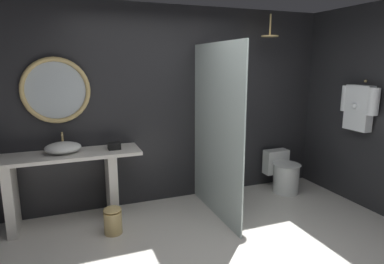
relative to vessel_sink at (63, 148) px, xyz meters
The scene contains 11 objects.
back_wall_panel 1.43m from the vessel_sink, 12.40° to the left, with size 4.80×0.10×2.60m, color #232326.
side_wall_right 3.81m from the vessel_sink, 12.83° to the right, with size 0.10×2.47×2.60m, color #232326.
vanity_counter 0.37m from the vessel_sink, 139.84° to the right, with size 1.78×0.50×0.85m.
vessel_sink is the anchor object (origin of this frame).
tissue_box 0.57m from the vessel_sink, ahead, with size 0.15×0.13×0.08m, color black.
round_wall_mirror 0.67m from the vessel_sink, 97.61° to the left, with size 0.77×0.06×0.77m.
shower_glass_panel 1.79m from the vessel_sink, 13.88° to the right, with size 0.02×1.35×2.10m, color silver.
rain_shower_head 2.98m from the vessel_sink, ahead, with size 0.23×0.23×0.29m.
hanging_bathrobe 3.67m from the vessel_sink, 12.78° to the right, with size 0.20×0.55×0.65m.
toilet 3.07m from the vessel_sink, ahead, with size 0.39×0.57×0.57m.
waste_bin 1.01m from the vessel_sink, 45.41° to the right, with size 0.20×0.20×0.31m.
Camera 1 is at (-1.29, -2.34, 1.87)m, focal length 30.84 mm.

